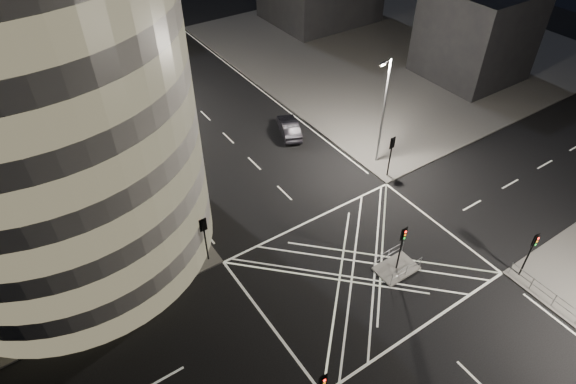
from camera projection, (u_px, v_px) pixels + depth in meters
ground at (361, 268)px, 34.67m from camera, size 120.00×120.00×0.00m
sidewalk_far_right at (395, 44)px, 63.95m from camera, size 42.00×42.00×0.15m
central_island at (396, 268)px, 34.52m from camera, size 3.00×2.00×0.15m
building_right_near at (476, 33)px, 54.13m from camera, size 10.00×10.00×10.00m
tree_a at (164, 203)px, 32.78m from camera, size 4.08×4.08×7.00m
tree_b at (131, 153)px, 36.16m from camera, size 4.60×4.60×7.92m
tree_c at (107, 122)px, 40.18m from camera, size 3.71×3.71×7.05m
tree_d at (87, 96)px, 44.21m from camera, size 4.39×4.39×7.05m
tree_e at (70, 73)px, 48.13m from camera, size 4.01×4.01×6.62m
traffic_signal_fl at (204, 232)px, 33.33m from camera, size 0.55×0.22×4.00m
traffic_signal_fr at (391, 150)px, 40.80m from camera, size 0.55×0.22×4.00m
traffic_signal_nr at (532, 248)px, 32.22m from camera, size 0.55×0.22×4.00m
traffic_signal_island at (402, 241)px, 32.68m from camera, size 0.55×0.22×4.00m
street_lamp_left_near at (160, 167)px, 34.64m from camera, size 1.25×0.25×10.00m
street_lamp_left_far at (87, 72)px, 45.99m from camera, size 1.25×0.25×10.00m
street_lamp_right_far at (383, 109)px, 40.75m from camera, size 1.25×0.25×10.00m
railing_island_south at (406, 271)px, 33.55m from camera, size 2.80×0.06×1.10m
railing_island_north at (389, 255)px, 34.68m from camera, size 2.80×0.06×1.10m
sedan at (289, 127)px, 47.31m from camera, size 3.28×5.00×1.56m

